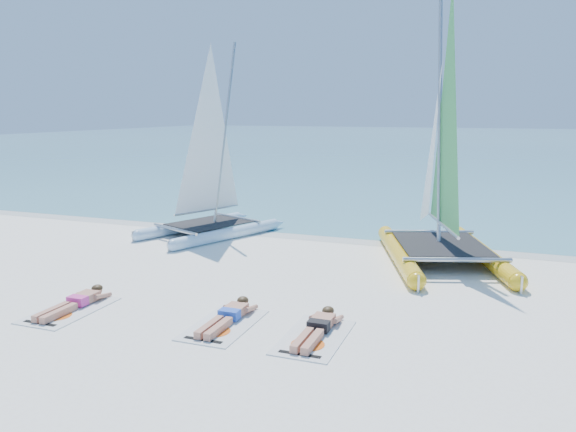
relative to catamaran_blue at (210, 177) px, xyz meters
name	(u,v)px	position (x,y,z in m)	size (l,w,h in m)	color
ground	(248,289)	(3.30, -4.52, -1.80)	(140.00, 140.00, 0.00)	white
sea	(458,141)	(3.30, 58.48, -1.79)	(140.00, 115.00, 0.01)	#76C6C0
wet_sand_strip	(323,236)	(3.30, 0.98, -1.79)	(140.00, 1.40, 0.01)	silver
catamaran_blue	(210,177)	(0.00, 0.00, 0.00)	(3.64, 4.89, 6.03)	#C2E8FF
catamaran_yellow	(440,169)	(6.78, -0.24, 0.49)	(4.12, 5.86, 7.27)	yellow
towel_a	(70,310)	(0.65, -6.92, -1.79)	(1.00, 1.85, 0.02)	white
sunbather_a	(76,302)	(0.65, -6.73, -1.68)	(0.37, 1.73, 0.26)	tan
towel_b	(224,325)	(3.75, -6.55, -1.79)	(1.00, 1.85, 0.02)	white
sunbather_b	(228,315)	(3.75, -6.36, -1.68)	(0.37, 1.73, 0.26)	tan
towel_c	(314,337)	(5.44, -6.52, -1.79)	(1.00, 1.85, 0.02)	white
sunbather_c	(318,327)	(5.44, -6.32, -1.68)	(0.37, 1.73, 0.26)	tan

